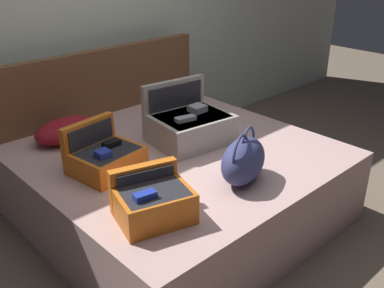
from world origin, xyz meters
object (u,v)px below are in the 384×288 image
bed (179,183)px  hard_case_small (153,202)px  hard_case_medium (105,157)px  pillow_near_headboard (67,130)px  duffel_bag (243,160)px  hard_case_large (190,125)px

bed → hard_case_small: (-0.64, -0.53, 0.36)m
hard_case_medium → pillow_near_headboard: (0.06, 0.59, -0.02)m
hard_case_medium → pillow_near_headboard: size_ratio=0.91×
hard_case_small → duffel_bag: size_ratio=0.96×
hard_case_medium → pillow_near_headboard: bearing=75.8°
hard_case_medium → hard_case_small: 0.63m
bed → hard_case_medium: bearing=169.6°
hard_case_small → duffel_bag: (0.65, -0.05, 0.04)m
hard_case_large → hard_case_small: bearing=-136.8°
duffel_bag → hard_case_large: bearing=75.9°
bed → hard_case_large: (0.17, 0.07, 0.39)m
bed → pillow_near_headboard: bearing=124.2°
bed → hard_case_large: 0.43m
hard_case_large → duffel_bag: 0.67m
hard_case_large → duffel_bag: (-0.16, -0.65, 0.01)m
hard_case_large → hard_case_medium: 0.70m
bed → pillow_near_headboard: size_ratio=3.94×
hard_case_large → hard_case_medium: size_ratio=1.30×
hard_case_small → pillow_near_headboard: hard_case_small is taller
bed → pillow_near_headboard: pillow_near_headboard is taller
hard_case_small → duffel_bag: bearing=11.5°
hard_case_medium → duffel_bag: 0.86m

